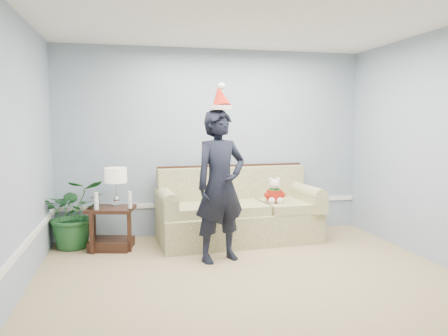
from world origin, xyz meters
The scene contains 10 objects.
room_shell centered at (0.00, 0.00, 1.35)m, with size 4.54×5.04×2.74m.
wainscot_trim centered at (-1.18, 1.18, 0.45)m, with size 4.49×4.99×0.06m.
sofa centered at (0.24, 2.04, 0.36)m, with size 2.25×1.09×1.03m.
side_table centered at (-1.47, 1.95, 0.21)m, with size 0.67×0.60×0.55m.
table_lamp centered at (-1.40, 2.02, 0.94)m, with size 0.28×0.28×0.51m.
candle_pair centered at (-1.43, 1.82, 0.65)m, with size 0.46×0.06×0.22m.
houseplant centered at (-1.94, 2.13, 0.46)m, with size 0.82×0.71×0.91m, color #215929.
man centered at (-0.18, 1.19, 0.90)m, with size 0.65×0.43×1.79m, color black.
santa_hat centered at (-0.18, 1.20, 1.92)m, with size 0.34×0.37×0.32m.
teddy_bear centered at (0.72, 1.86, 0.67)m, with size 0.24×0.26×0.36m.
Camera 1 is at (-1.23, -3.79, 1.63)m, focal length 35.00 mm.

